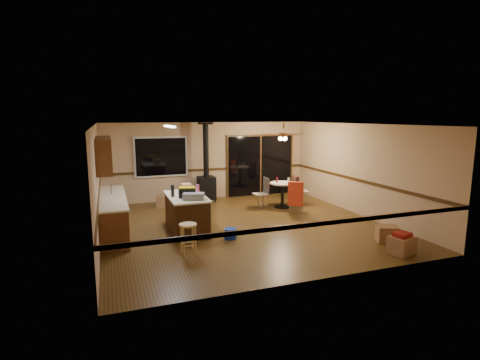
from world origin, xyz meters
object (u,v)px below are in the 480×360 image
bar_stool (188,239)px  blue_bucket (230,234)px  toolbox_grey (194,196)px  chair_near (296,194)px  chair_right (296,187)px  dining_table (282,191)px  kitchen_island (186,213)px  wood_stove (206,180)px  box_corner_a (401,245)px  box_corner_b (387,234)px  chair_left (264,189)px  toolbox_black (187,193)px  box_under_window (164,201)px

bar_stool → blue_bucket: 1.32m
toolbox_grey → chair_near: size_ratio=0.69×
chair_right → toolbox_grey: bearing=-151.8°
dining_table → chair_near: chair_near is taller
blue_bucket → kitchen_island: bearing=133.0°
bar_stool → chair_near: chair_near is taller
wood_stove → kitchen_island: bearing=-113.1°
wood_stove → box_corner_a: bearing=-67.0°
box_corner_b → box_corner_a: bearing=-109.7°
bar_stool → chair_near: size_ratio=0.93×
box_corner_a → kitchen_island: bearing=142.2°
bar_stool → chair_left: (3.00, 3.10, 0.26)m
bar_stool → chair_left: 4.32m
toolbox_grey → chair_near: 3.42m
chair_left → chair_near: bearing=-58.0°
blue_bucket → chair_right: size_ratio=0.41×
dining_table → chair_right: size_ratio=1.13×
toolbox_black → chair_left: size_ratio=0.78×
box_under_window → chair_right: bearing=-16.7°
chair_near → toolbox_grey: bearing=-161.7°
bar_stool → box_corner_a: bearing=-19.0°
toolbox_black → box_under_window: size_ratio=0.86×
box_under_window → blue_bucket: bearing=-74.7°
toolbox_grey → box_corner_a: 4.60m
wood_stove → box_under_window: size_ratio=5.35×
chair_right → wood_stove: bearing=148.9°
kitchen_island → chair_left: size_ratio=3.26×
chair_right → chair_near: bearing=-118.9°
toolbox_black → box_corner_a: (3.87, -2.78, -0.83)m
bar_stool → chair_right: (4.11, 3.09, 0.27)m
kitchen_island → wood_stove: 3.33m
bar_stool → box_under_window: (0.13, 4.28, -0.14)m
bar_stool → chair_right: 5.15m
bar_stool → dining_table: dining_table is taller
box_corner_b → chair_right: bearing=94.3°
kitchen_island → toolbox_black: toolbox_black is taller
kitchen_island → bar_stool: size_ratio=2.58×
kitchen_island → box_under_window: 2.73m
chair_left → box_corner_b: (1.40, -3.82, -0.41)m
wood_stove → blue_bucket: 4.02m
chair_left → wood_stove: bearing=133.1°
chair_left → box_corner_a: bearing=-75.8°
blue_bucket → chair_left: 3.11m
chair_left → box_under_window: bearing=157.7°
box_under_window → box_corner_a: bearing=-54.9°
kitchen_island → box_corner_a: bearing=-37.8°
chair_near → box_corner_a: (0.55, -3.58, -0.41)m
toolbox_black → chair_left: bearing=32.8°
toolbox_grey → box_under_window: toolbox_grey is taller
kitchen_island → box_corner_a: (3.86, -2.99, -0.27)m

